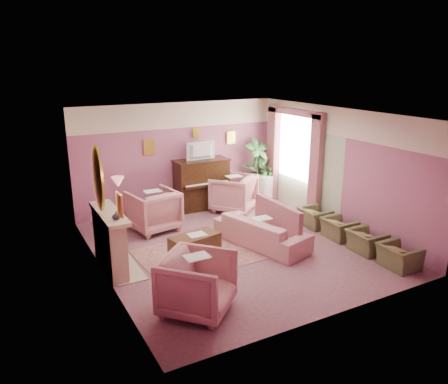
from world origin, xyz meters
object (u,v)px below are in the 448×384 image
olive_chair_d (315,215)px  side_table (264,188)px  floral_armchair_left (153,208)px  olive_chair_c (339,226)px  sofa (262,226)px  television (202,150)px  coffee_table (195,245)px  olive_chair_a (399,253)px  piano (202,184)px  floral_armchair_right (234,191)px  olive_chair_b (367,238)px  floral_armchair_front (197,281)px

olive_chair_d → side_table: size_ratio=1.01×
floral_armchair_left → olive_chair_c: floral_armchair_left is taller
olive_chair_d → sofa: bearing=-169.6°
olive_chair_d → television: bearing=124.9°
side_table → floral_armchair_left: bearing=-168.2°
sofa → olive_chair_d: bearing=10.4°
coffee_table → floral_armchair_left: bearing=97.6°
olive_chair_a → olive_chair_d: size_ratio=1.00×
television → side_table: bearing=-3.5°
television → olive_chair_a: size_ratio=1.13×
piano → side_table: 1.92m
floral_armchair_right → side_table: 1.34m
television → floral_armchair_right: television is taller
piano → olive_chair_a: piano is taller
sofa → olive_chair_b: (1.71, -1.33, -0.13)m
piano → olive_chair_c: (1.75, -3.38, -0.34)m
olive_chair_d → side_table: (0.14, 2.39, 0.04)m
coffee_table → olive_chair_c: 3.27m
television → olive_chair_b: (1.75, -4.15, -1.29)m
piano → olive_chair_d: size_ratio=1.98×
floral_armchair_right → olive_chair_d: 2.26m
piano → side_table: (1.89, -0.17, -0.30)m
floral_armchair_left → olive_chair_a: size_ratio=1.50×
television → olive_chair_d: (1.75, -2.51, -1.29)m
piano → television: size_ratio=1.75×
floral_armchair_left → olive_chair_c: size_ratio=1.50×
olive_chair_b → olive_chair_c: size_ratio=1.00×
sofa → olive_chair_b: 2.17m
sofa → floral_armchair_right: size_ratio=2.02×
floral_armchair_left → piano: bearing=28.6°
piano → coffee_table: size_ratio=1.40×
olive_chair_d → olive_chair_a: bearing=-90.0°
olive_chair_a → side_table: (0.14, 4.85, 0.04)m
coffee_table → olive_chair_d: olive_chair_d is taller
olive_chair_b → side_table: side_table is taller
olive_chair_c → olive_chair_d: size_ratio=1.00×
floral_armchair_front → olive_chair_b: bearing=5.5°
piano → floral_armchair_left: size_ratio=1.32×
floral_armchair_right → floral_armchair_left: bearing=-172.4°
television → floral_armchair_front: size_ratio=0.76×
coffee_table → sofa: size_ratio=0.47×
olive_chair_a → olive_chair_d: bearing=90.0°
floral_armchair_right → side_table: size_ratio=1.51×
piano → olive_chair_b: 4.56m
olive_chair_c → olive_chair_a: bearing=-90.0°
olive_chair_a → olive_chair_d: (0.00, 2.46, 0.00)m
coffee_table → sofa: sofa is taller
side_table → television: bearing=176.5°
coffee_table → floral_armchair_left: 1.82m
floral_armchair_front → side_table: (4.15, 4.42, -0.18)m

